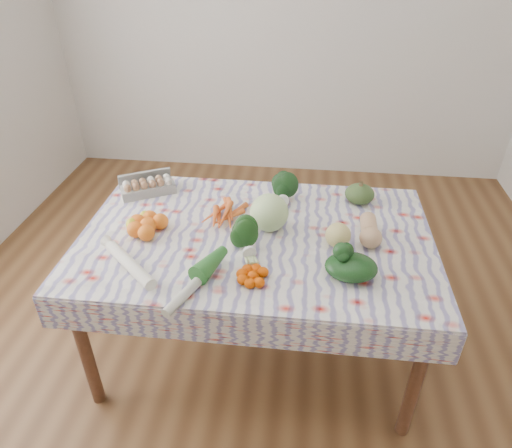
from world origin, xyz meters
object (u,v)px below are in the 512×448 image
Objects in this scene: egg_carton at (148,188)px; kabocha_squash at (360,194)px; butternut_squash at (370,229)px; cabbage at (269,213)px; grapefruit at (338,235)px; dining_table at (256,248)px.

kabocha_squash reaches higher than egg_carton.
kabocha_squash is 0.33m from butternut_squash.
egg_carton is at bearing 159.01° from cabbage.
egg_carton is 2.45× the size of grapefruit.
egg_carton is 1.29× the size of butternut_squash.
butternut_squash is at bearing -3.33° from cabbage.
kabocha_squash is at bearing 34.28° from cabbage.
grapefruit is (-0.13, -0.41, 0.01)m from kabocha_squash.
dining_table is at bearing -55.45° from egg_carton.
egg_carton is 1.86× the size of kabocha_squash.
grapefruit reaches higher than egg_carton.
kabocha_squash is 0.84× the size of cabbage.
cabbage is (0.68, -0.26, 0.05)m from egg_carton.
kabocha_squash is (0.50, 0.36, 0.13)m from dining_table.
egg_carton is 1.19m from butternut_squash.
grapefruit is (1.00, -0.36, 0.02)m from egg_carton.
grapefruit reaches higher than kabocha_squash.
kabocha_squash is at bearing 72.82° from grapefruit.
dining_table is 8.75× the size of cabbage.
egg_carton is 1.13m from kabocha_squash.
grapefruit is (-0.15, -0.07, 0.01)m from butternut_squash.
egg_carton is (-0.62, 0.32, 0.12)m from dining_table.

